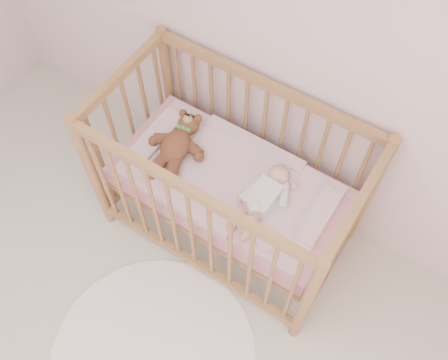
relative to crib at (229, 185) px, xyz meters
The scene contains 7 objects.
wall_back 0.94m from the crib, 85.77° to the left, with size 4.00×0.02×2.70m, color beige.
crib is the anchor object (origin of this frame).
mattress 0.01m from the crib, ahead, with size 1.22×0.62×0.13m, color pink.
blanket 0.06m from the crib, behind, with size 1.10×0.58×0.06m, color pink, non-canonical shape.
baby 0.26m from the crib, ahead, with size 0.24×0.49×0.12m, color white, non-canonical shape.
teddy_bear 0.36m from the crib, behind, with size 0.34×0.48×0.13m, color brown, non-canonical shape.
rug 1.01m from the crib, 84.72° to the right, with size 1.11×1.11×0.01m, color white.
Camera 1 is at (0.69, 0.43, 2.79)m, focal length 40.00 mm.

